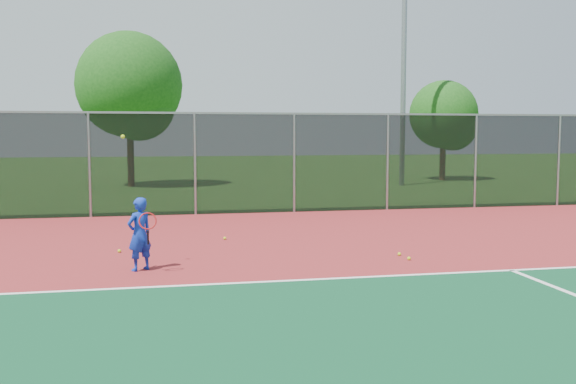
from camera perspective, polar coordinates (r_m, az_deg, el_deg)
name	(u,v)px	position (r m, az deg, el deg)	size (l,w,h in m)	color
ground	(495,330)	(8.54, 17.92, -11.60)	(120.00, 120.00, 0.00)	#295E1B
court_apron	(429,291)	(10.26, 12.39, -8.55)	(30.00, 20.00, 0.02)	maroon
fence_back	(294,162)	(19.55, 0.55, 2.72)	(30.00, 0.06, 3.03)	black
tennis_player	(140,234)	(11.58, -13.06, -3.63)	(0.59, 0.68, 2.39)	#1230B0
practice_ball_0	(399,254)	(12.90, 9.86, -5.46)	(0.07, 0.07, 0.07)	#C2DE19
practice_ball_1	(409,258)	(12.50, 10.70, -5.82)	(0.07, 0.07, 0.07)	#C2DE19
practice_ball_2	(119,251)	(13.48, -14.76, -5.09)	(0.07, 0.07, 0.07)	#C2DE19
practice_ball_5	(225,238)	(14.65, -5.64, -4.11)	(0.07, 0.07, 0.07)	#C2DE19
floodlight_n	(404,23)	(30.50, 10.30, 14.59)	(0.90, 0.40, 13.25)	gray
tree_back_left	(131,90)	(29.85, -13.76, 8.84)	(4.73, 4.73, 6.95)	#3C2A15
tree_back_mid	(446,118)	(33.95, 13.86, 6.43)	(3.48, 3.48, 5.11)	#3C2A15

